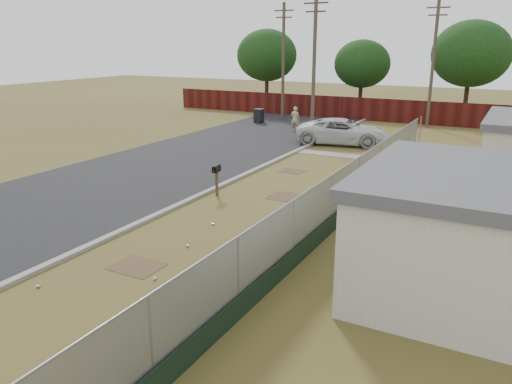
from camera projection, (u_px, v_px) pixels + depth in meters
The scene contains 12 objects.
ground at pixel (248, 218), 17.93m from camera, with size 120.00×120.00×0.00m, color brown.
street at pixel (212, 156), 27.78m from camera, with size 15.10×60.00×0.12m.
chainlink_fence at pixel (341, 202), 17.16m from camera, with size 0.10×27.06×2.02m.
privacy_fence at pixel (330, 107), 41.49m from camera, with size 30.00×0.12×1.80m, color #49140F.
utility_poles at pixel (343, 62), 35.68m from camera, with size 12.60×8.24×9.00m.
horizon_trees at pixel (415, 63), 36.10m from camera, with size 33.32×31.94×7.78m.
fire_hydrant at pixel (67, 382), 8.70m from camera, with size 0.43×0.43×0.84m.
mailbox at pixel (217, 171), 20.32m from camera, with size 0.27×0.57×1.30m.
pickup_truck at pixel (343, 132), 30.75m from camera, with size 2.60×5.65×1.57m, color silver.
pedestrian at pixel (295, 119), 35.28m from camera, with size 0.63×0.42×1.73m, color tan.
trash_bin at pixel (259, 116), 39.05m from camera, with size 0.72×0.77×1.08m.
scattered_litter at pixel (219, 229), 16.84m from camera, with size 3.33×11.83×0.07m.
Camera 1 is at (8.24, -14.75, 6.08)m, focal length 35.00 mm.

